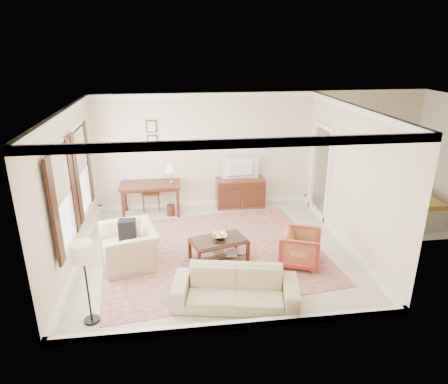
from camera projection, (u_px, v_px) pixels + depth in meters
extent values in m
cube|color=beige|center=(216.00, 249.00, 8.26)|extent=(5.50, 5.00, 0.01)
cube|color=white|center=(215.00, 108.00, 7.25)|extent=(5.50, 5.00, 0.01)
cube|color=beige|center=(205.00, 151.00, 10.08)|extent=(5.50, 0.01, 2.90)
cube|color=beige|center=(237.00, 243.00, 5.43)|extent=(5.50, 0.01, 2.90)
cube|color=beige|center=(69.00, 190.00, 7.41)|extent=(0.01, 5.00, 2.90)
cube|color=beige|center=(350.00, 177.00, 8.09)|extent=(0.01, 5.00, 2.90)
cube|color=beige|center=(382.00, 216.00, 9.86)|extent=(3.00, 2.70, 0.01)
cube|color=maroon|center=(213.00, 251.00, 8.17)|extent=(4.75, 4.21, 0.01)
cube|color=#401E12|center=(150.00, 185.00, 9.71)|extent=(1.46, 0.73, 0.05)
cylinder|color=#401E12|center=(123.00, 206.00, 9.50)|extent=(0.07, 0.07, 0.75)
cylinder|color=#401E12|center=(178.00, 203.00, 9.66)|extent=(0.07, 0.07, 0.75)
cylinder|color=#401E12|center=(125.00, 197.00, 10.03)|extent=(0.07, 0.07, 0.75)
cylinder|color=#401E12|center=(177.00, 195.00, 10.19)|extent=(0.07, 0.07, 0.75)
cube|color=brown|center=(240.00, 193.00, 10.31)|extent=(1.23, 0.47, 0.76)
imported|color=black|center=(241.00, 162.00, 10.00)|extent=(0.90, 0.52, 0.12)
cube|color=#401E12|center=(219.00, 241.00, 7.74)|extent=(1.19, 0.88, 0.04)
cube|color=silver|center=(219.00, 239.00, 7.73)|extent=(1.11, 0.81, 0.01)
cube|color=silver|center=(219.00, 253.00, 7.83)|extent=(1.09, 0.78, 0.02)
cube|color=#401E12|center=(199.00, 262.00, 7.38)|extent=(0.07, 0.07, 0.41)
cube|color=#401E12|center=(248.00, 252.00, 7.75)|extent=(0.07, 0.07, 0.41)
cube|color=#401E12|center=(190.00, 249.00, 7.87)|extent=(0.07, 0.07, 0.41)
cube|color=#401E12|center=(236.00, 239.00, 8.24)|extent=(0.07, 0.07, 0.41)
imported|color=silver|center=(219.00, 235.00, 7.76)|extent=(0.42, 0.42, 0.10)
imported|color=brown|center=(211.00, 251.00, 7.85)|extent=(0.27, 0.15, 0.38)
imported|color=brown|center=(226.00, 253.00, 7.78)|extent=(0.28, 0.07, 0.38)
imported|color=maroon|center=(301.00, 246.00, 7.60)|extent=(0.91, 0.94, 0.76)
imported|color=tan|center=(129.00, 240.00, 7.57)|extent=(1.01, 1.29, 1.00)
cube|color=black|center=(127.00, 229.00, 7.48)|extent=(0.32, 0.38, 0.40)
imported|color=tan|center=(235.00, 283.00, 6.40)|extent=(2.10, 0.97, 0.79)
cylinder|color=black|center=(92.00, 320.00, 6.12)|extent=(0.24, 0.24, 0.04)
cylinder|color=black|center=(88.00, 289.00, 5.93)|extent=(0.03, 0.03, 1.13)
cylinder|color=silver|center=(82.00, 252.00, 5.71)|extent=(0.33, 0.33, 0.28)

